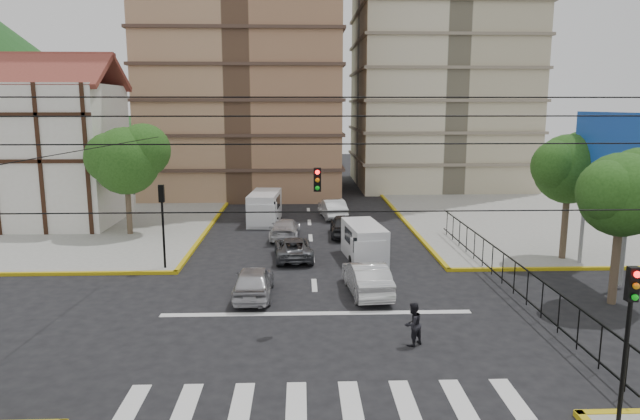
{
  "coord_description": "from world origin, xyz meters",
  "views": [
    {
      "loc": [
        -0.64,
        -21.43,
        8.59
      ],
      "look_at": [
        0.22,
        3.4,
        4.0
      ],
      "focal_mm": 32.0,
      "sensor_mm": 36.0,
      "label": 1
    }
  ],
  "objects_px": {
    "van_left_lane": "(265,209)",
    "car_white_front_right": "(367,278)",
    "traffic_light_se": "(629,321)",
    "pedestrian_crosswalk": "(413,324)",
    "car_silver_front_left": "(254,281)",
    "traffic_light_nw": "(162,212)",
    "van_right_lane": "(364,243)"
  },
  "relations": [
    {
      "from": "van_left_lane",
      "to": "car_silver_front_left",
      "type": "xyz_separation_m",
      "value": [
        0.51,
        -16.42,
        -0.37
      ]
    },
    {
      "from": "traffic_light_nw",
      "to": "pedestrian_crosswalk",
      "type": "xyz_separation_m",
      "value": [
        11.18,
        -9.9,
        -2.31
      ]
    },
    {
      "from": "traffic_light_se",
      "to": "van_left_lane",
      "type": "xyz_separation_m",
      "value": [
        -11.09,
        27.63,
        -2.01
      ]
    },
    {
      "from": "traffic_light_se",
      "to": "car_silver_front_left",
      "type": "relative_size",
      "value": 1.03
    },
    {
      "from": "traffic_light_nw",
      "to": "car_white_front_right",
      "type": "bearing_deg",
      "value": -21.96
    },
    {
      "from": "car_white_front_right",
      "to": "pedestrian_crosswalk",
      "type": "xyz_separation_m",
      "value": [
        0.99,
        -5.79,
        0.04
      ]
    },
    {
      "from": "car_silver_front_left",
      "to": "pedestrian_crosswalk",
      "type": "relative_size",
      "value": 2.66
    },
    {
      "from": "traffic_light_nw",
      "to": "van_left_lane",
      "type": "height_order",
      "value": "traffic_light_nw"
    },
    {
      "from": "pedestrian_crosswalk",
      "to": "car_white_front_right",
      "type": "bearing_deg",
      "value": -117.75
    },
    {
      "from": "traffic_light_se",
      "to": "car_white_front_right",
      "type": "bearing_deg",
      "value": 115.22
    },
    {
      "from": "van_left_lane",
      "to": "traffic_light_se",
      "type": "bearing_deg",
      "value": -63.63
    },
    {
      "from": "car_silver_front_left",
      "to": "car_white_front_right",
      "type": "bearing_deg",
      "value": -176.62
    },
    {
      "from": "van_right_lane",
      "to": "pedestrian_crosswalk",
      "type": "xyz_separation_m",
      "value": [
        0.47,
        -11.46,
        -0.18
      ]
    },
    {
      "from": "traffic_light_se",
      "to": "van_right_lane",
      "type": "relative_size",
      "value": 0.94
    },
    {
      "from": "van_left_lane",
      "to": "van_right_lane",
      "type": "bearing_deg",
      "value": -54.87
    },
    {
      "from": "traffic_light_se",
      "to": "traffic_light_nw",
      "type": "relative_size",
      "value": 1.0
    },
    {
      "from": "traffic_light_se",
      "to": "pedestrian_crosswalk",
      "type": "height_order",
      "value": "traffic_light_se"
    },
    {
      "from": "van_left_lane",
      "to": "car_white_front_right",
      "type": "relative_size",
      "value": 1.12
    },
    {
      "from": "car_silver_front_left",
      "to": "car_white_front_right",
      "type": "xyz_separation_m",
      "value": [
        5.17,
        0.28,
        0.03
      ]
    },
    {
      "from": "car_white_front_right",
      "to": "pedestrian_crosswalk",
      "type": "relative_size",
      "value": 2.88
    },
    {
      "from": "traffic_light_se",
      "to": "car_silver_front_left",
      "type": "height_order",
      "value": "traffic_light_se"
    },
    {
      "from": "van_right_lane",
      "to": "car_white_front_right",
      "type": "xyz_separation_m",
      "value": [
        -0.52,
        -5.67,
        -0.22
      ]
    },
    {
      "from": "car_white_front_right",
      "to": "car_silver_front_left",
      "type": "bearing_deg",
      "value": -2.06
    },
    {
      "from": "van_right_lane",
      "to": "pedestrian_crosswalk",
      "type": "relative_size",
      "value": 2.92
    },
    {
      "from": "van_left_lane",
      "to": "pedestrian_crosswalk",
      "type": "xyz_separation_m",
      "value": [
        6.67,
        -21.93,
        -0.3
      ]
    },
    {
      "from": "pedestrian_crosswalk",
      "to": "van_left_lane",
      "type": "bearing_deg",
      "value": -110.57
    },
    {
      "from": "van_right_lane",
      "to": "car_white_front_right",
      "type": "bearing_deg",
      "value": -102.31
    },
    {
      "from": "traffic_light_nw",
      "to": "van_left_lane",
      "type": "relative_size",
      "value": 0.85
    },
    {
      "from": "car_white_front_right",
      "to": "traffic_light_nw",
      "type": "bearing_deg",
      "value": -27.13
    },
    {
      "from": "traffic_light_nw",
      "to": "van_left_lane",
      "type": "distance_m",
      "value": 13.0
    },
    {
      "from": "car_silver_front_left",
      "to": "pedestrian_crosswalk",
      "type": "distance_m",
      "value": 8.27
    },
    {
      "from": "traffic_light_se",
      "to": "car_silver_front_left",
      "type": "bearing_deg",
      "value": 133.35
    }
  ]
}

